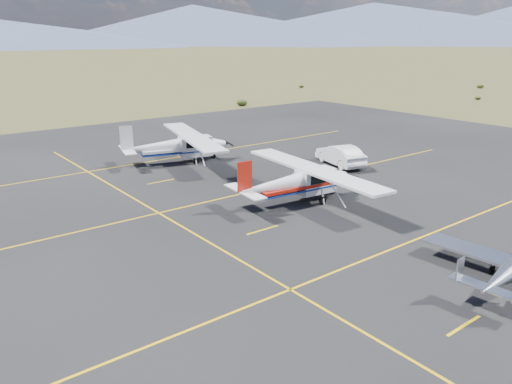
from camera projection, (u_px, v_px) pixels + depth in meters
name	position (u px, v px, depth m)	size (l,w,h in m)	color
ground	(426.00, 266.00, 21.33)	(1600.00, 1600.00, 0.00)	#383D1C
apron	(312.00, 220.00, 26.61)	(72.00, 72.00, 0.02)	black
aircraft_cessna	(297.00, 181.00, 29.05)	(7.02, 11.65, 2.94)	white
aircraft_plain	(177.00, 145.00, 38.17)	(8.04, 12.18, 3.09)	silver
sedan	(340.00, 155.00, 37.53)	(1.65, 4.74, 1.56)	white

